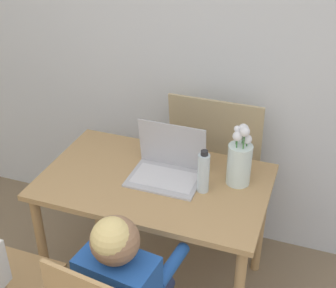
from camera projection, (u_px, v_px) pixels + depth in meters
name	position (u px, v px, depth m)	size (l,w,h in m)	color
wall_back	(220.00, 43.00, 2.52)	(6.40, 0.05, 2.50)	silver
dining_table	(155.00, 195.00, 2.39)	(1.14, 0.70, 0.72)	tan
person_seated	(125.00, 281.00, 1.89)	(0.36, 0.46, 0.99)	#1E4C9E
laptop	(168.00, 165.00, 2.35)	(0.35, 0.26, 0.27)	#B2B2B7
flower_vase	(240.00, 160.00, 2.26)	(0.12, 0.12, 0.33)	silver
water_bottle	(203.00, 172.00, 2.21)	(0.06, 0.06, 0.22)	silver
cardboard_panel	(214.00, 172.00, 2.79)	(0.53, 0.16, 1.01)	tan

